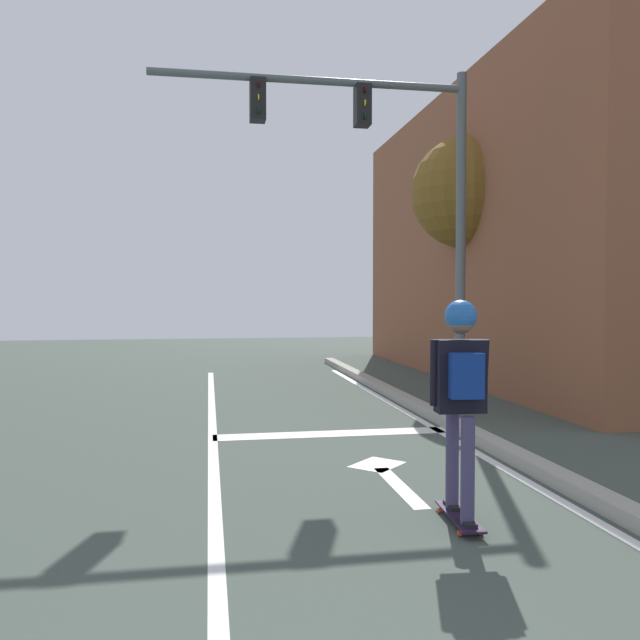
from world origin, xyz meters
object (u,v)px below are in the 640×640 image
object	(u,v)px
skateboard	(459,516)
roadside_tree	(467,194)
skater	(461,378)
traffic_signal_mast	(383,165)

from	to	relation	value
skateboard	roadside_tree	xyz separation A→B (m)	(3.40, 8.08, 3.99)
skateboard	skater	xyz separation A→B (m)	(-0.00, -0.01, 1.14)
skateboard	roadside_tree	world-z (taller)	roadside_tree
skateboard	skater	distance (m)	1.14
skateboard	skater	size ratio (longest dim) A/B	0.46
roadside_tree	skateboard	bearing A→B (deg)	-112.79
traffic_signal_mast	roadside_tree	distance (m)	3.97
skater	traffic_signal_mast	world-z (taller)	traffic_signal_mast
traffic_signal_mast	roadside_tree	world-z (taller)	traffic_signal_mast
skateboard	skater	world-z (taller)	skater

